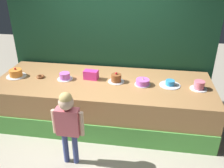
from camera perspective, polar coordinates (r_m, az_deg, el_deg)
name	(u,v)px	position (r m, az deg, el deg)	size (l,w,h in m)	color
ground_plane	(96,143)	(4.02, -3.83, -13.73)	(12.00, 12.00, 0.00)	#BCB29E
stage_platform	(103,101)	(4.34, -2.07, -4.04)	(3.74, 1.40, 0.78)	#B27F4C
curtain_backdrop	(110,38)	(4.69, -0.44, 10.82)	(3.96, 0.08, 2.64)	#19472D
child_figure	(68,120)	(3.29, -10.48, -8.29)	(0.44, 0.20, 1.15)	#3F4C8C
pink_box	(91,75)	(4.24, -5.01, 2.20)	(0.25, 0.14, 0.16)	#F237A1
donut	(40,77)	(4.48, -16.61, 1.70)	(0.14, 0.14, 0.04)	brown
cake_far_left	(16,73)	(4.66, -21.85, 2.37)	(0.35, 0.35, 0.17)	white
cake_left	(65,76)	(4.30, -11.14, 1.80)	(0.27, 0.27, 0.12)	silver
cake_center_left	(116,78)	(4.12, 1.00, 1.35)	(0.28, 0.28, 0.18)	silver
cake_center_right	(143,82)	(4.06, 7.27, 0.44)	(0.27, 0.27, 0.16)	silver
cake_right	(170,84)	(4.13, 13.59, 0.10)	(0.35, 0.35, 0.09)	silver
cake_far_right	(199,85)	(4.13, 19.95, -0.33)	(0.28, 0.28, 0.14)	white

